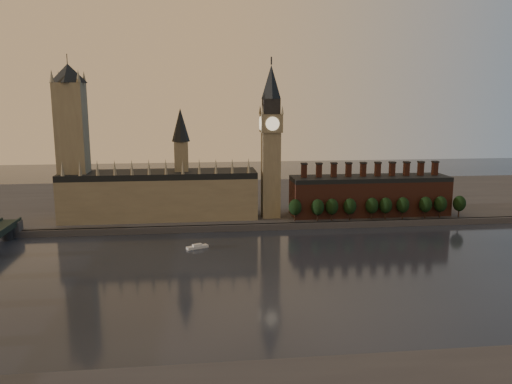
# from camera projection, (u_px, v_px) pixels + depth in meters

# --- Properties ---
(ground) EXTENTS (900.00, 900.00, 0.00)m
(ground) POSITION_uv_depth(u_px,v_px,m) (283.00, 279.00, 236.33)
(ground) COLOR black
(ground) RESTS_ON ground
(north_bank) EXTENTS (900.00, 182.00, 4.00)m
(north_bank) POSITION_uv_depth(u_px,v_px,m) (247.00, 200.00, 409.85)
(north_bank) COLOR #424247
(north_bank) RESTS_ON ground
(palace_of_westminster) EXTENTS (130.00, 30.30, 74.00)m
(palace_of_westminster) POSITION_uv_depth(u_px,v_px,m) (161.00, 192.00, 337.38)
(palace_of_westminster) COLOR gray
(palace_of_westminster) RESTS_ON north_bank
(victoria_tower) EXTENTS (24.00, 24.00, 108.00)m
(victoria_tower) POSITION_uv_depth(u_px,v_px,m) (72.00, 138.00, 324.37)
(victoria_tower) COLOR gray
(victoria_tower) RESTS_ON north_bank
(big_ben) EXTENTS (15.00, 15.00, 107.00)m
(big_ben) POSITION_uv_depth(u_px,v_px,m) (271.00, 140.00, 334.45)
(big_ben) COLOR gray
(big_ben) RESTS_ON north_bank
(chimney_block) EXTENTS (110.00, 25.00, 37.00)m
(chimney_block) POSITION_uv_depth(u_px,v_px,m) (369.00, 195.00, 349.45)
(chimney_block) COLOR #592D22
(chimney_block) RESTS_ON north_bank
(embankment_tree_0) EXTENTS (8.60, 8.60, 14.88)m
(embankment_tree_0) POSITION_uv_depth(u_px,v_px,m) (295.00, 207.00, 329.50)
(embankment_tree_0) COLOR black
(embankment_tree_0) RESTS_ON north_bank
(embankment_tree_1) EXTENTS (8.60, 8.60, 14.88)m
(embankment_tree_1) POSITION_uv_depth(u_px,v_px,m) (318.00, 207.00, 329.60)
(embankment_tree_1) COLOR black
(embankment_tree_1) RESTS_ON north_bank
(embankment_tree_2) EXTENTS (8.60, 8.60, 14.88)m
(embankment_tree_2) POSITION_uv_depth(u_px,v_px,m) (332.00, 207.00, 331.34)
(embankment_tree_2) COLOR black
(embankment_tree_2) RESTS_ON north_bank
(embankment_tree_3) EXTENTS (8.60, 8.60, 14.88)m
(embankment_tree_3) POSITION_uv_depth(u_px,v_px,m) (350.00, 206.00, 332.27)
(embankment_tree_3) COLOR black
(embankment_tree_3) RESTS_ON north_bank
(embankment_tree_4) EXTENTS (8.60, 8.60, 14.88)m
(embankment_tree_4) POSITION_uv_depth(u_px,v_px,m) (372.00, 206.00, 334.50)
(embankment_tree_4) COLOR black
(embankment_tree_4) RESTS_ON north_bank
(embankment_tree_5) EXTENTS (8.60, 8.60, 14.88)m
(embankment_tree_5) POSITION_uv_depth(u_px,v_px,m) (386.00, 205.00, 335.10)
(embankment_tree_5) COLOR black
(embankment_tree_5) RESTS_ON north_bank
(embankment_tree_6) EXTENTS (8.60, 8.60, 14.88)m
(embankment_tree_6) POSITION_uv_depth(u_px,v_px,m) (403.00, 205.00, 336.36)
(embankment_tree_6) COLOR black
(embankment_tree_6) RESTS_ON north_bank
(embankment_tree_7) EXTENTS (8.60, 8.60, 14.88)m
(embankment_tree_7) POSITION_uv_depth(u_px,v_px,m) (426.00, 205.00, 338.00)
(embankment_tree_7) COLOR black
(embankment_tree_7) RESTS_ON north_bank
(embankment_tree_8) EXTENTS (8.60, 8.60, 14.88)m
(embankment_tree_8) POSITION_uv_depth(u_px,v_px,m) (440.00, 204.00, 339.51)
(embankment_tree_8) COLOR black
(embankment_tree_8) RESTS_ON north_bank
(embankment_tree_9) EXTENTS (8.60, 8.60, 14.88)m
(embankment_tree_9) POSITION_uv_depth(u_px,v_px,m) (459.00, 203.00, 341.42)
(embankment_tree_9) COLOR black
(embankment_tree_9) RESTS_ON north_bank
(river_boat) EXTENTS (12.92, 8.43, 2.51)m
(river_boat) POSITION_uv_depth(u_px,v_px,m) (197.00, 247.00, 284.38)
(river_boat) COLOR silver
(river_boat) RESTS_ON ground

